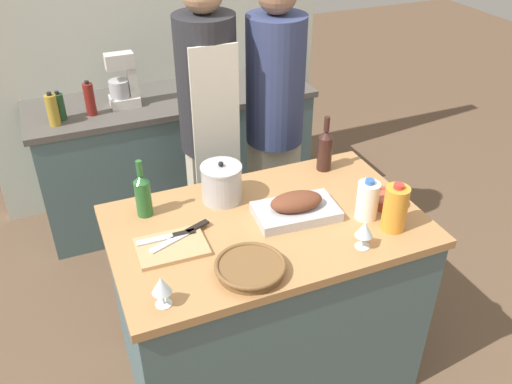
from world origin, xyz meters
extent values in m
plane|color=brown|center=(0.00, 0.00, 0.00)|extent=(12.00, 12.00, 0.00)
cube|color=#4C666B|center=(0.00, 0.00, 0.44)|extent=(1.29, 0.80, 0.89)
cube|color=#B27F4C|center=(0.00, 0.00, 0.91)|extent=(1.33, 0.82, 0.04)
cube|color=#4C666B|center=(0.00, 1.59, 0.42)|extent=(1.81, 0.58, 0.84)
cube|color=#56514C|center=(0.00, 1.59, 0.86)|extent=(1.87, 0.60, 0.04)
cube|color=silver|center=(0.00, 1.94, 1.27)|extent=(2.37, 0.10, 2.55)
cube|color=#BCBCC1|center=(0.13, -0.01, 0.95)|extent=(0.37, 0.24, 0.04)
ellipsoid|color=brown|center=(0.13, -0.01, 1.00)|extent=(0.24, 0.14, 0.07)
cylinder|color=brown|center=(-0.19, -0.27, 0.95)|extent=(0.25, 0.25, 0.04)
torus|color=brown|center=(-0.19, -0.27, 0.96)|extent=(0.27, 0.27, 0.02)
cube|color=tan|center=(-0.42, -0.02, 0.94)|extent=(0.28, 0.21, 0.02)
cylinder|color=#B7B7BC|center=(-0.12, 0.24, 1.01)|extent=(0.18, 0.18, 0.16)
cylinder|color=#B7B7BC|center=(-0.12, 0.24, 1.09)|extent=(0.19, 0.19, 0.01)
sphere|color=black|center=(-0.12, 0.24, 1.11)|extent=(0.02, 0.02, 0.02)
cylinder|color=#A84C38|center=(0.55, -0.08, 0.95)|extent=(0.14, 0.14, 0.05)
torus|color=#A84C38|center=(0.55, -0.08, 0.97)|extent=(0.15, 0.15, 0.02)
cylinder|color=orange|center=(0.47, -0.24, 1.03)|extent=(0.10, 0.10, 0.20)
cylinder|color=red|center=(0.47, -0.24, 1.14)|extent=(0.04, 0.04, 0.02)
cylinder|color=white|center=(0.41, -0.13, 1.01)|extent=(0.09, 0.09, 0.17)
cylinder|color=#3360B2|center=(0.41, -0.13, 1.11)|extent=(0.04, 0.04, 0.02)
cylinder|color=#28662D|center=(-0.47, 0.26, 1.01)|extent=(0.07, 0.07, 0.17)
cone|color=#28662D|center=(-0.47, 0.26, 1.11)|extent=(0.07, 0.07, 0.03)
cylinder|color=#28662D|center=(-0.47, 0.26, 1.16)|extent=(0.03, 0.03, 0.07)
cylinder|color=#381E19|center=(0.44, 0.31, 1.02)|extent=(0.07, 0.07, 0.17)
cone|color=#381E19|center=(0.44, 0.31, 1.12)|extent=(0.07, 0.07, 0.03)
cylinder|color=#381E19|center=(0.44, 0.31, 1.17)|extent=(0.03, 0.03, 0.07)
cylinder|color=silver|center=(0.29, -0.30, 0.93)|extent=(0.06, 0.06, 0.00)
cylinder|color=silver|center=(0.29, -0.30, 0.96)|extent=(0.01, 0.01, 0.05)
cone|color=silver|center=(0.29, -0.30, 1.02)|extent=(0.07, 0.07, 0.06)
cylinder|color=silver|center=(-0.53, -0.31, 0.93)|extent=(0.06, 0.06, 0.00)
cylinder|color=silver|center=(-0.53, -0.31, 0.96)|extent=(0.01, 0.01, 0.06)
cone|color=silver|center=(-0.53, -0.31, 1.02)|extent=(0.07, 0.07, 0.06)
cube|color=#B7B7BC|center=(-0.43, 0.00, 0.95)|extent=(0.18, 0.10, 0.01)
cube|color=black|center=(-0.29, 0.06, 0.95)|extent=(0.11, 0.07, 0.01)
cube|color=#B7B7BC|center=(-0.48, 0.04, 0.95)|extent=(0.15, 0.04, 0.01)
cube|color=black|center=(-0.36, 0.03, 0.95)|extent=(0.09, 0.03, 0.01)
cube|color=silver|center=(-0.31, 1.55, 0.91)|extent=(0.18, 0.14, 0.06)
cylinder|color=#B7B7BC|center=(-0.33, 1.55, 1.00)|extent=(0.13, 0.13, 0.11)
cube|color=silver|center=(-0.24, 1.55, 1.04)|extent=(0.05, 0.08, 0.18)
cube|color=silver|center=(-0.31, 1.55, 1.17)|extent=(0.17, 0.08, 0.09)
cylinder|color=#B28E2D|center=(-0.74, 1.43, 0.98)|extent=(0.07, 0.07, 0.19)
cylinder|color=black|center=(-0.74, 1.43, 1.08)|extent=(0.03, 0.03, 0.02)
cylinder|color=maroon|center=(-0.52, 1.49, 0.98)|extent=(0.06, 0.06, 0.20)
cylinder|color=black|center=(-0.52, 1.49, 1.09)|extent=(0.03, 0.03, 0.02)
cylinder|color=#234C28|center=(-0.70, 1.49, 0.96)|extent=(0.06, 0.06, 0.16)
cylinder|color=black|center=(-0.70, 1.49, 1.05)|extent=(0.03, 0.03, 0.02)
cube|color=beige|center=(0.03, 0.86, 0.43)|extent=(0.26, 0.18, 0.87)
cylinder|color=#28282D|center=(0.03, 0.86, 1.23)|extent=(0.32, 0.32, 0.72)
cube|color=silver|center=(0.02, 0.71, 1.02)|extent=(0.25, 0.03, 0.92)
cube|color=beige|center=(0.41, 0.83, 0.42)|extent=(0.28, 0.21, 0.85)
cylinder|color=navy|center=(0.41, 0.83, 1.20)|extent=(0.32, 0.32, 0.71)
camera|label=1|loc=(-0.76, -1.71, 2.29)|focal=38.00mm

